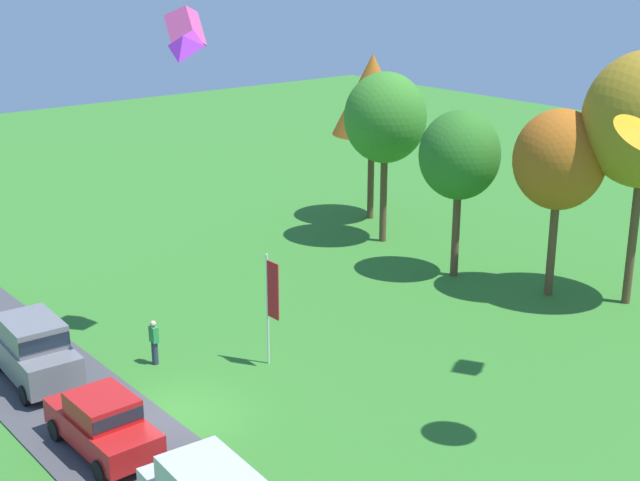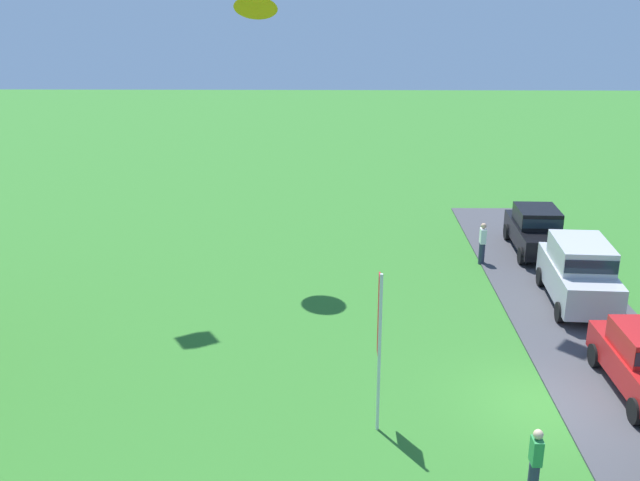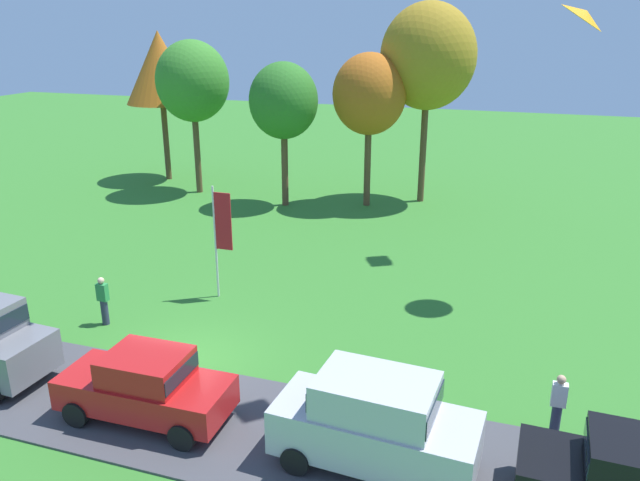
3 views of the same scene
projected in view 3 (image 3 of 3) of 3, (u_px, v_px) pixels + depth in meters
name	position (u px, v px, depth m)	size (l,w,h in m)	color
ground_plane	(186.00, 361.00, 18.84)	(120.00, 120.00, 0.00)	#337528
pavement_strip	(139.00, 405.00, 16.63)	(36.00, 4.40, 0.06)	#424247
car_sedan_mid_row	(146.00, 384.00, 15.76)	(4.42, 2.00, 1.84)	red
car_suv_far_end	(375.00, 420.00, 13.93)	(4.71, 2.28, 2.28)	#B7B7BC
car_sedan_near_entrance	(634.00, 479.00, 12.51)	(4.46, 2.07, 1.84)	black
person_watching_sky	(558.00, 405.00, 15.18)	(0.36, 0.24, 1.71)	#2D334C
person_beside_suv	(103.00, 300.00, 20.87)	(0.36, 0.24, 1.71)	#2D334C
tree_center_back	(160.00, 68.00, 38.29)	(4.36, 4.36, 9.20)	brown
tree_far_right	(193.00, 82.00, 35.34)	(4.15, 4.15, 8.77)	brown
tree_lone_near	(284.00, 101.00, 32.96)	(3.67, 3.67, 7.75)	brown
tree_far_left	(369.00, 95.00, 32.82)	(3.89, 3.89, 8.22)	brown
tree_right_of_center	(428.00, 57.00, 33.00)	(5.09, 5.09, 10.74)	brown
flag_banner	(221.00, 229.00, 22.33)	(0.71, 0.08, 4.24)	silver
kite_delta_trailing_tail	(584.00, 14.00, 20.02)	(1.59, 1.59, 0.28)	orange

